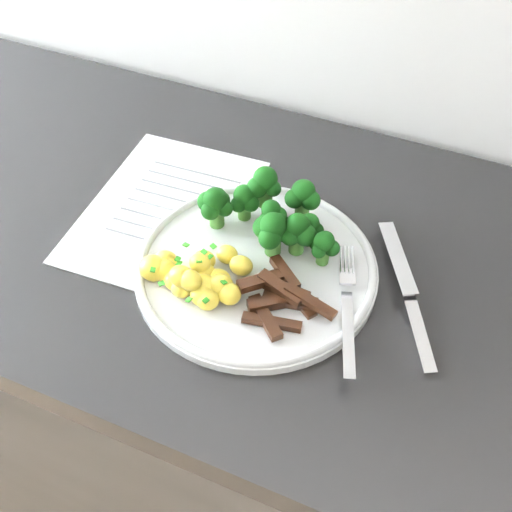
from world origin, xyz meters
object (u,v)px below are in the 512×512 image
(plate, at_px, (256,268))
(fork, at_px, (348,313))
(counter, at_px, (250,417))
(recipe_paper, at_px, (165,210))
(knife, at_px, (412,310))
(beef_strips, at_px, (281,297))
(potatoes, at_px, (194,276))
(broccoli, at_px, (274,214))

(plate, xyz_separation_m, fork, (0.13, -0.03, 0.01))
(counter, xyz_separation_m, recipe_paper, (-0.13, 0.02, 0.45))
(knife, bearing_deg, beef_strips, -160.02)
(recipe_paper, bearing_deg, counter, -7.82)
(potatoes, bearing_deg, beef_strips, 8.19)
(potatoes, bearing_deg, counter, 72.57)
(plate, bearing_deg, knife, 3.45)
(beef_strips, height_order, fork, beef_strips)
(counter, height_order, plate, plate)
(broccoli, height_order, fork, broccoli)
(recipe_paper, height_order, plate, plate)
(plate, bearing_deg, potatoes, -135.11)
(recipe_paper, xyz_separation_m, beef_strips, (0.21, -0.09, 0.02))
(broccoli, bearing_deg, potatoes, -115.68)
(fork, xyz_separation_m, knife, (0.07, 0.04, -0.01))
(counter, xyz_separation_m, plate, (0.03, -0.04, 0.45))
(plate, height_order, knife, knife)
(broccoli, bearing_deg, knife, -13.61)
(counter, bearing_deg, potatoes, -107.43)
(plate, bearing_deg, fork, -13.56)
(potatoes, bearing_deg, broccoli, 64.32)
(recipe_paper, relative_size, fork, 1.57)
(fork, height_order, knife, fork)
(knife, bearing_deg, recipe_paper, 173.25)
(counter, distance_m, recipe_paper, 0.47)
(beef_strips, bearing_deg, broccoli, 117.05)
(broccoli, xyz_separation_m, fork, (0.13, -0.09, -0.03))
(potatoes, bearing_deg, fork, 7.76)
(potatoes, height_order, beef_strips, potatoes)
(beef_strips, xyz_separation_m, fork, (0.08, 0.01, -0.00))
(counter, bearing_deg, broccoli, 41.50)
(broccoli, relative_size, beef_strips, 1.57)
(plate, relative_size, potatoes, 2.27)
(fork, relative_size, knife, 0.90)
(beef_strips, bearing_deg, recipe_paper, 155.70)
(beef_strips, bearing_deg, plate, 140.80)
(counter, distance_m, knife, 0.51)
(counter, height_order, beef_strips, beef_strips)
(counter, bearing_deg, beef_strips, -44.52)
(broccoli, height_order, beef_strips, broccoli)
(broccoli, height_order, potatoes, broccoli)
(potatoes, bearing_deg, plate, 44.89)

